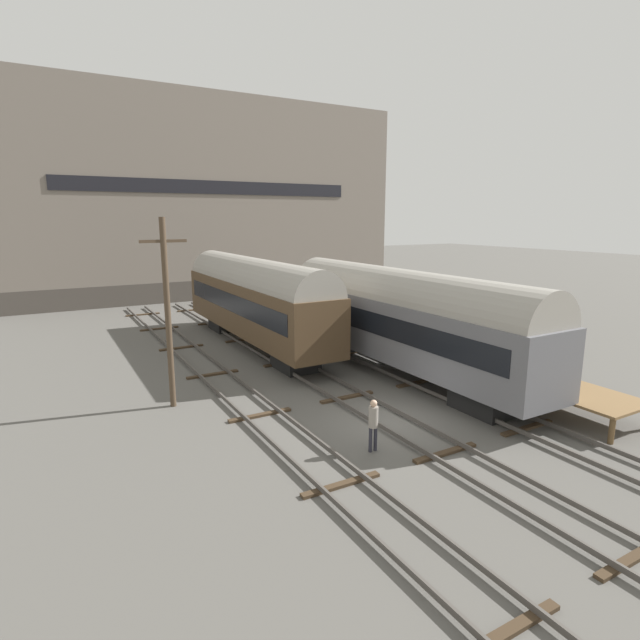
% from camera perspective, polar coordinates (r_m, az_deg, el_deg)
% --- Properties ---
extents(ground_plane, '(200.00, 200.00, 0.00)m').
position_cam_1_polar(ground_plane, '(19.58, 7.95, -11.52)').
color(ground_plane, '#56544F').
extents(track_left, '(2.60, 60.00, 0.26)m').
position_cam_1_polar(track_left, '(17.54, -2.92, -13.77)').
color(track_left, '#4C4742').
rests_on(track_left, ground).
extents(track_middle, '(2.60, 60.00, 0.26)m').
position_cam_1_polar(track_middle, '(19.53, 7.96, -11.14)').
color(track_middle, '#4C4742').
rests_on(track_middle, ground).
extents(track_right, '(2.60, 60.00, 0.26)m').
position_cam_1_polar(track_right, '(22.09, 16.43, -8.77)').
color(track_right, '#4C4742').
rests_on(track_right, ground).
extents(train_car_brown, '(3.01, 16.44, 5.36)m').
position_cam_1_polar(train_car_brown, '(29.98, -7.51, 2.65)').
color(train_car_brown, black).
rests_on(train_car_brown, ground).
extents(train_car_grey, '(3.05, 16.99, 5.26)m').
position_cam_1_polar(train_car_grey, '(24.58, 9.17, 0.50)').
color(train_car_grey, black).
rests_on(train_car_grey, ground).
extents(station_platform, '(2.72, 11.77, 1.03)m').
position_cam_1_polar(station_platform, '(24.08, 20.14, -5.32)').
color(station_platform, brown).
rests_on(station_platform, ground).
extents(bench, '(1.40, 0.40, 0.91)m').
position_cam_1_polar(bench, '(23.64, 20.67, -4.22)').
color(bench, brown).
rests_on(bench, station_platform).
extents(person_worker, '(0.32, 0.32, 1.80)m').
position_cam_1_polar(person_worker, '(16.88, 6.12, -11.34)').
color(person_worker, '#282833').
rests_on(person_worker, ground).
extents(utility_pole, '(1.80, 0.24, 7.69)m').
position_cam_1_polar(utility_pole, '(20.79, -17.02, 0.99)').
color(utility_pole, '#473828').
rests_on(utility_pole, ground).
extents(warehouse_building, '(39.10, 10.39, 18.94)m').
position_cam_1_polar(warehouse_building, '(53.40, -13.63, 13.22)').
color(warehouse_building, '#46403A').
rests_on(warehouse_building, ground).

